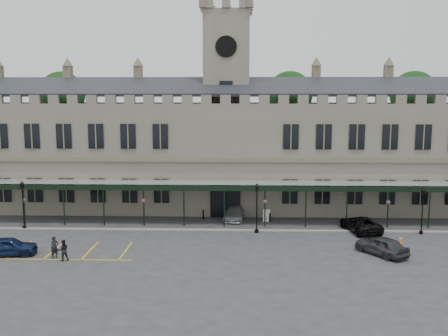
{
  "coord_description": "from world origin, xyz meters",
  "views": [
    {
      "loc": [
        1.4,
        -40.86,
        12.78
      ],
      "look_at": [
        0.0,
        6.0,
        6.0
      ],
      "focal_mm": 40.0,
      "sensor_mm": 36.0,
      "label": 1
    }
  ],
  "objects_px": {
    "traffic_cone": "(400,240)",
    "car_van": "(360,224)",
    "sign_board": "(266,216)",
    "car_taxi": "(235,213)",
    "car_left_a": "(9,246)",
    "car_right_a": "(381,246)",
    "lamp_post_mid": "(257,203)",
    "person_b": "(63,250)",
    "lamp_post_right": "(423,206)",
    "station_building": "(227,152)",
    "lamp_post_left": "(23,201)",
    "person_a": "(55,247)",
    "clock_tower": "(227,93)"
  },
  "relations": [
    {
      "from": "lamp_post_left",
      "to": "car_right_a",
      "type": "relative_size",
      "value": 1.04
    },
    {
      "from": "traffic_cone",
      "to": "car_left_a",
      "type": "distance_m",
      "value": 33.1
    },
    {
      "from": "lamp_post_left",
      "to": "car_left_a",
      "type": "distance_m",
      "value": 8.53
    },
    {
      "from": "lamp_post_right",
      "to": "car_taxi",
      "type": "height_order",
      "value": "lamp_post_right"
    },
    {
      "from": "clock_tower",
      "to": "sign_board",
      "type": "relative_size",
      "value": 19.11
    },
    {
      "from": "traffic_cone",
      "to": "car_left_a",
      "type": "bearing_deg",
      "value": -172.3
    },
    {
      "from": "station_building",
      "to": "lamp_post_mid",
      "type": "bearing_deg",
      "value": -74.24
    },
    {
      "from": "station_building",
      "to": "car_left_a",
      "type": "relative_size",
      "value": 13.57
    },
    {
      "from": "lamp_post_right",
      "to": "sign_board",
      "type": "xyz_separation_m",
      "value": [
        -14.2,
        4.15,
        -2.02
      ]
    },
    {
      "from": "lamp_post_mid",
      "to": "car_left_a",
      "type": "bearing_deg",
      "value": -160.04
    },
    {
      "from": "clock_tower",
      "to": "car_taxi",
      "type": "distance_m",
      "value": 13.84
    },
    {
      "from": "lamp_post_right",
      "to": "sign_board",
      "type": "distance_m",
      "value": 14.94
    },
    {
      "from": "sign_board",
      "to": "car_taxi",
      "type": "relative_size",
      "value": 0.28
    },
    {
      "from": "traffic_cone",
      "to": "car_right_a",
      "type": "relative_size",
      "value": 0.14
    },
    {
      "from": "lamp_post_mid",
      "to": "car_van",
      "type": "height_order",
      "value": "lamp_post_mid"
    },
    {
      "from": "station_building",
      "to": "traffic_cone",
      "type": "relative_size",
      "value": 97.01
    },
    {
      "from": "lamp_post_mid",
      "to": "sign_board",
      "type": "bearing_deg",
      "value": 74.41
    },
    {
      "from": "car_left_a",
      "to": "car_van",
      "type": "relative_size",
      "value": 0.84
    },
    {
      "from": "car_taxi",
      "to": "lamp_post_right",
      "type": "bearing_deg",
      "value": -9.86
    },
    {
      "from": "car_van",
      "to": "person_b",
      "type": "height_order",
      "value": "person_b"
    },
    {
      "from": "lamp_post_mid",
      "to": "car_taxi",
      "type": "relative_size",
      "value": 1.01
    },
    {
      "from": "car_right_a",
      "to": "car_taxi",
      "type": "bearing_deg",
      "value": -78.18
    },
    {
      "from": "car_left_a",
      "to": "car_right_a",
      "type": "xyz_separation_m",
      "value": [
        30.17,
        1.04,
        0.02
      ]
    },
    {
      "from": "person_a",
      "to": "station_building",
      "type": "bearing_deg",
      "value": 12.03
    },
    {
      "from": "traffic_cone",
      "to": "car_taxi",
      "type": "xyz_separation_m",
      "value": [
        -14.63,
        8.04,
        0.38
      ]
    },
    {
      "from": "traffic_cone",
      "to": "car_van",
      "type": "bearing_deg",
      "value": 125.62
    },
    {
      "from": "car_right_a",
      "to": "person_a",
      "type": "xyz_separation_m",
      "value": [
        -26.2,
        -1.6,
        0.11
      ]
    },
    {
      "from": "station_building",
      "to": "person_b",
      "type": "xyz_separation_m",
      "value": [
        -12.3,
        -19.52,
        -5.62
      ]
    },
    {
      "from": "lamp_post_left",
      "to": "car_taxi",
      "type": "bearing_deg",
      "value": 12.44
    },
    {
      "from": "car_taxi",
      "to": "person_a",
      "type": "relative_size",
      "value": 2.65
    },
    {
      "from": "lamp_post_right",
      "to": "traffic_cone",
      "type": "bearing_deg",
      "value": -134.24
    },
    {
      "from": "car_taxi",
      "to": "car_van",
      "type": "xyz_separation_m",
      "value": [
        12.0,
        -4.36,
        0.05
      ]
    },
    {
      "from": "lamp_post_mid",
      "to": "car_taxi",
      "type": "bearing_deg",
      "value": 112.43
    },
    {
      "from": "car_van",
      "to": "car_right_a",
      "type": "distance_m",
      "value": 7.06
    },
    {
      "from": "car_taxi",
      "to": "person_b",
      "type": "height_order",
      "value": "person_b"
    },
    {
      "from": "lamp_post_right",
      "to": "person_a",
      "type": "xyz_separation_m",
      "value": [
        -31.67,
        -7.91,
        -1.77
      ]
    },
    {
      "from": "station_building",
      "to": "sign_board",
      "type": "xyz_separation_m",
      "value": [
        4.26,
        -6.88,
        -5.83
      ]
    },
    {
      "from": "person_a",
      "to": "sign_board",
      "type": "bearing_deg",
      "value": -8.47
    },
    {
      "from": "person_b",
      "to": "car_taxi",
      "type": "bearing_deg",
      "value": -158.89
    },
    {
      "from": "lamp_post_mid",
      "to": "car_van",
      "type": "bearing_deg",
      "value": 4.3
    },
    {
      "from": "clock_tower",
      "to": "sign_board",
      "type": "distance_m",
      "value": 14.91
    },
    {
      "from": "lamp_post_mid",
      "to": "person_b",
      "type": "xyz_separation_m",
      "value": [
        -15.41,
        -8.5,
        -1.98
      ]
    },
    {
      "from": "station_building",
      "to": "car_taxi",
      "type": "bearing_deg",
      "value": -80.39
    },
    {
      "from": "car_taxi",
      "to": "car_right_a",
      "type": "bearing_deg",
      "value": -37.12
    },
    {
      "from": "traffic_cone",
      "to": "car_van",
      "type": "xyz_separation_m",
      "value": [
        -2.63,
        3.67,
        0.43
      ]
    },
    {
      "from": "lamp_post_left",
      "to": "car_taxi",
      "type": "height_order",
      "value": "lamp_post_left"
    },
    {
      "from": "person_a",
      "to": "car_right_a",
      "type": "bearing_deg",
      "value": -39.6
    },
    {
      "from": "person_a",
      "to": "car_left_a",
      "type": "bearing_deg",
      "value": 128.92
    },
    {
      "from": "station_building",
      "to": "person_a",
      "type": "relative_size",
      "value": 33.91
    },
    {
      "from": "car_left_a",
      "to": "sign_board",
      "type": "bearing_deg",
      "value": -71.25
    }
  ]
}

